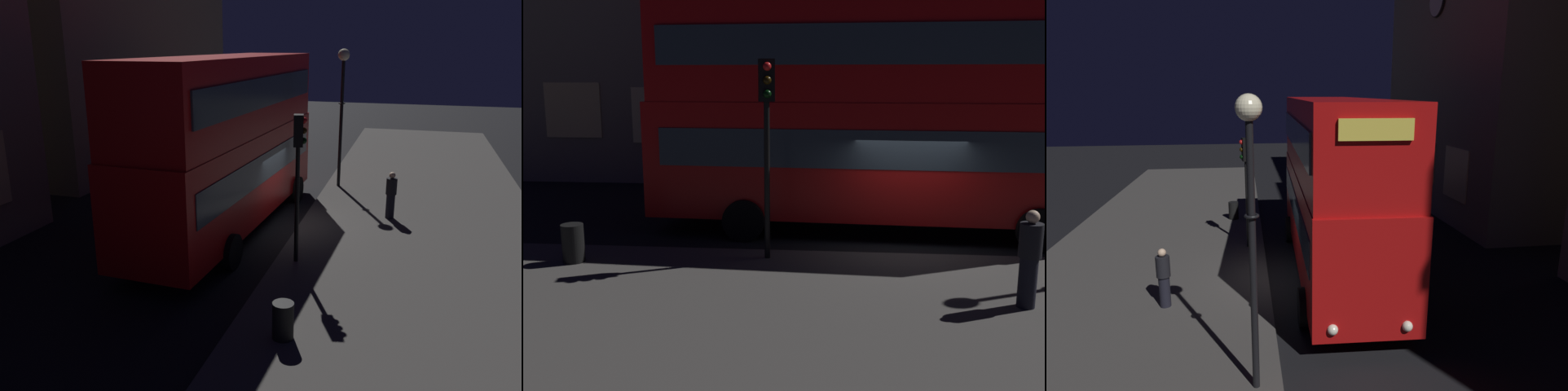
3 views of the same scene
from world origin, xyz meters
TOP-DOWN VIEW (x-y plane):
  - ground_plane at (0.00, 0.00)m, footprint 80.00×80.00m
  - sidewalk_slab at (0.00, -4.68)m, footprint 44.00×8.05m
  - double_decker_bus at (-0.77, 1.58)m, footprint 11.29×3.25m
  - traffic_light_near_kerb at (-3.10, -1.26)m, footprint 0.37×0.39m
  - pedestrian at (1.56, -3.57)m, footprint 0.38×0.38m
  - litter_bin at (-7.11, -1.88)m, footprint 0.45×0.45m

SIDE VIEW (x-z plane):
  - ground_plane at x=0.00m, z-range 0.00..0.00m
  - sidewalk_slab at x=0.00m, z-range 0.00..0.12m
  - litter_bin at x=-7.11m, z-range 0.12..0.92m
  - pedestrian at x=1.56m, z-range 0.14..1.81m
  - traffic_light_near_kerb at x=-3.10m, z-range 1.02..5.18m
  - double_decker_bus at x=-0.77m, z-range 0.31..6.01m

